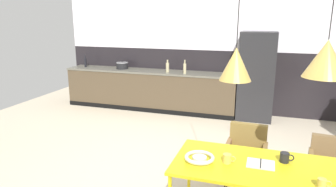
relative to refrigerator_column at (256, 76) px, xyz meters
The scene contains 19 objects.
ground_plane 3.32m from the refrigerator_column, 104.85° to the right, with size 9.63×9.63×0.00m, color beige.
back_wall_splashback_dark 0.92m from the refrigerator_column, 156.25° to the left, with size 7.40×0.12×1.38m, color black.
back_wall_panel_upper 1.47m from the refrigerator_column, 156.25° to the left, with size 7.40×0.12×1.38m, color silver.
kitchen_counter 2.42m from the refrigerator_column, behind, with size 4.02×0.63×0.91m.
refrigerator_column is the anchor object (origin of this frame).
dining_table 3.67m from the refrigerator_column, 85.73° to the right, with size 1.83×0.83×0.72m.
armchair_facing_counter 2.83m from the refrigerator_column, 89.72° to the right, with size 0.51×0.50×0.79m.
armchair_corner_seat 3.03m from the refrigerator_column, 71.27° to the right, with size 0.53×0.51×0.76m.
fruit_bowl 3.77m from the refrigerator_column, 95.87° to the right, with size 0.29×0.29×0.06m.
open_book 3.64m from the refrigerator_column, 87.03° to the right, with size 0.26×0.21×0.02m.
mug_glass_clear 3.53m from the refrigerator_column, 83.34° to the right, with size 0.13×0.09×0.10m.
mug_short_terracotta 3.96m from the refrigerator_column, 80.07° to the right, with size 0.11×0.07×0.08m.
mug_tall_blue 3.69m from the refrigerator_column, 91.90° to the right, with size 0.13×0.08×0.09m.
cooking_pot 3.07m from the refrigerator_column, behind, with size 0.28×0.28×0.18m.
bottle_oil_tall 1.91m from the refrigerator_column, behind, with size 0.07×0.07×0.28m.
bottle_vinegar_dark 4.05m from the refrigerator_column, behind, with size 0.06×0.06×0.31m.
bottle_spice_small 1.50m from the refrigerator_column, behind, with size 0.06×0.06×0.30m.
pendant_lamp_over_table_near 3.75m from the refrigerator_column, 91.46° to the right, with size 0.29×0.29×1.18m.
pendant_lamp_over_table_far 3.80m from the refrigerator_column, 80.07° to the right, with size 0.36×0.36×1.12m.
Camera 1 is at (0.98, -3.36, 2.09)m, focal length 32.53 mm.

